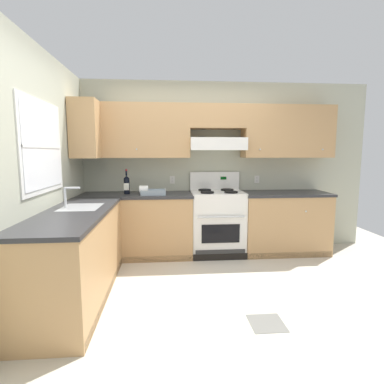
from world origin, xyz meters
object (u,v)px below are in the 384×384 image
stove (217,222)px  paper_towel_roll (144,190)px  wine_bottle (127,184)px  bowl (154,193)px

stove → paper_towel_roll: stove is taller
stove → paper_towel_roll: 1.17m
stove → wine_bottle: 1.42m
stove → bowl: (-0.92, -0.08, 0.45)m
stove → paper_towel_roll: (-1.06, -0.06, 0.49)m
wine_bottle → stove: bearing=-0.0°
stove → bowl: bearing=-174.9°
paper_towel_roll → wine_bottle: bearing=165.9°
wine_bottle → paper_towel_roll: 0.26m
bowl → paper_towel_roll: (-0.14, 0.02, 0.04)m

